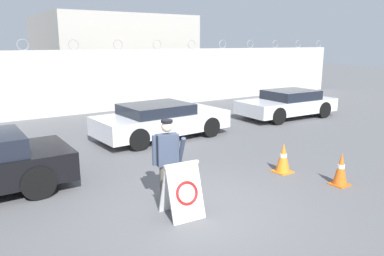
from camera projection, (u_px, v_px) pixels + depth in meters
The scene contains 9 objects.
ground_plane at pixel (198, 206), 7.46m from camera, with size 90.00×90.00×0.00m, color #5B5B5E.
perimeter_wall at pixel (52, 84), 16.19m from camera, with size 36.00×0.30×3.32m.
building_block at pixel (112, 56), 23.55m from camera, with size 8.28×7.57×4.75m.
barricade_sign at pixel (183, 190), 6.91m from camera, with size 0.71×0.72×1.04m.
security_guard at pixel (167, 158), 7.38m from camera, with size 0.61×0.47×1.72m.
traffic_cone_near at pixel (283, 158), 9.32m from camera, with size 0.42×0.42×0.75m.
traffic_cone_mid at pixel (341, 169), 8.47m from camera, with size 0.37×0.37×0.78m.
parked_car_rear_sedan at pixel (161, 120), 12.64m from camera, with size 4.61×2.18×1.19m.
parked_car_far_side at pixel (288, 104), 16.14m from camera, with size 4.38×2.10×1.18m.
Camera 1 is at (-3.93, -5.70, 3.18)m, focal length 35.00 mm.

